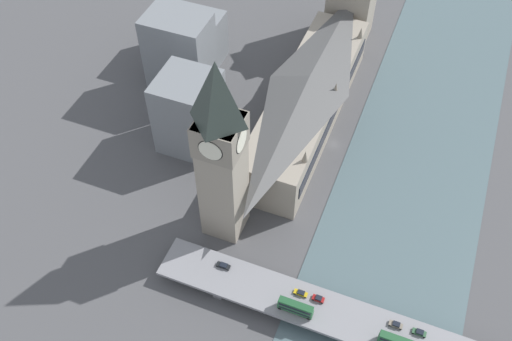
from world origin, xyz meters
name	(u,v)px	position (x,y,z in m)	size (l,w,h in m)	color
ground_plane	(334,144)	(0.00, 0.00, 0.00)	(600.00, 600.00, 0.00)	#4C4C4F
river_water	(416,167)	(-33.36, 0.00, 0.15)	(54.72, 360.00, 0.30)	#4C6066
parliament_hall	(308,100)	(14.65, -8.00, 12.50)	(23.76, 99.06, 25.15)	gray
clock_tower	(221,152)	(25.11, 52.05, 39.24)	(14.28, 14.28, 74.84)	gray
road_bridge	(371,329)	(-33.36, 73.97, 4.11)	(141.45, 14.78, 5.09)	slate
double_decker_bus_mid	(296,307)	(-9.72, 77.59, 7.83)	(11.33, 2.47, 4.96)	#235B33
car_northbound_lead	(301,293)	(-9.44, 71.27, 5.76)	(4.45, 1.74, 1.35)	gold
car_northbound_mid	(223,266)	(17.61, 71.12, 5.76)	(4.73, 1.88, 1.36)	black
car_northbound_tail	(419,332)	(-47.32, 70.62, 5.77)	(4.24, 1.87, 1.40)	#2D5638
car_southbound_tail	(318,299)	(-15.27, 71.11, 5.84)	(3.87, 1.93, 1.51)	maroon
car_southbound_extra	(396,325)	(-40.08, 70.77, 5.80)	(4.26, 1.83, 1.43)	slate
city_block_west	(180,55)	(71.64, -8.41, 18.35)	(26.36, 17.84, 36.70)	slate
city_block_center	(189,112)	(54.27, 19.13, 16.11)	(22.13, 22.10, 32.21)	slate
city_block_east	(186,38)	(78.78, -27.76, 11.48)	(32.00, 21.69, 22.95)	slate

